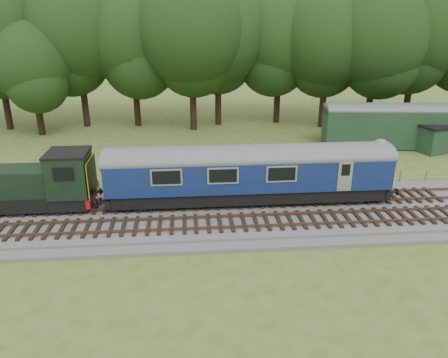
{
  "coord_description": "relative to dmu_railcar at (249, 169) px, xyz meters",
  "views": [
    {
      "loc": [
        0.38,
        -24.58,
        12.04
      ],
      "look_at": [
        2.59,
        1.4,
        2.0
      ],
      "focal_mm": 35.0,
      "sensor_mm": 36.0,
      "label": 1
    }
  ],
  "objects": [
    {
      "name": "parked_coach",
      "position": [
        16.85,
        12.12,
        -0.33
      ],
      "size": [
        16.11,
        4.62,
        4.06
      ],
      "rotation": [
        0.0,
        0.0,
        -0.12
      ],
      "color": "#18351F",
      "rests_on": "ground"
    },
    {
      "name": "worker",
      "position": [
        -10.21,
        -0.62,
        -1.3
      ],
      "size": [
        0.71,
        0.47,
        1.92
      ],
      "primitive_type": "imported",
      "rotation": [
        0.0,
        0.0,
        -0.02
      ],
      "color": "orange",
      "rests_on": "ballast"
    },
    {
      "name": "fence",
      "position": [
        -4.21,
        3.1,
        -2.61
      ],
      "size": [
        64.0,
        0.12,
        1.0
      ],
      "primitive_type": null,
      "color": "#6B6054",
      "rests_on": "ground"
    },
    {
      "name": "tree_line",
      "position": [
        -4.21,
        20.6,
        -2.61
      ],
      "size": [
        70.0,
        8.0,
        18.0
      ],
      "primitive_type": null,
      "color": "black",
      "rests_on": "ground"
    },
    {
      "name": "shed",
      "position": [
        18.39,
        10.82,
        -1.33
      ],
      "size": [
        3.88,
        3.88,
        2.51
      ],
      "rotation": [
        0.0,
        0.0,
        0.32
      ],
      "color": "#18351F",
      "rests_on": "ground"
    },
    {
      "name": "track_north",
      "position": [
        -4.21,
        -0.0,
        -2.19
      ],
      "size": [
        67.2,
        2.4,
        0.21
      ],
      "color": "black",
      "rests_on": "ballast"
    },
    {
      "name": "ballast",
      "position": [
        -4.21,
        -1.4,
        -2.43
      ],
      "size": [
        70.0,
        7.0,
        0.35
      ],
      "primitive_type": "cube",
      "color": "#4C4C4F",
      "rests_on": "ground"
    },
    {
      "name": "shunter_loco",
      "position": [
        -13.93,
        0.0,
        -0.63
      ],
      "size": [
        8.91,
        2.6,
        3.38
      ],
      "color": "black",
      "rests_on": "ground"
    },
    {
      "name": "track_south",
      "position": [
        -4.21,
        -3.0,
        -2.19
      ],
      "size": [
        67.2,
        2.4,
        0.21
      ],
      "color": "black",
      "rests_on": "ballast"
    },
    {
      "name": "ground",
      "position": [
        -4.21,
        -1.4,
        -2.61
      ],
      "size": [
        120.0,
        120.0,
        0.0
      ],
      "primitive_type": "plane",
      "color": "#465920",
      "rests_on": "ground"
    },
    {
      "name": "dmu_railcar",
      "position": [
        0.0,
        0.0,
        0.0
      ],
      "size": [
        18.05,
        2.86,
        3.88
      ],
      "color": "black",
      "rests_on": "ground"
    }
  ]
}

